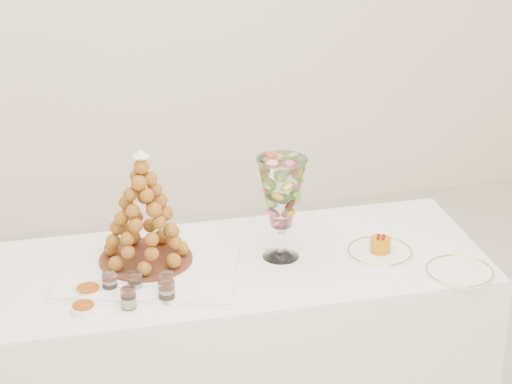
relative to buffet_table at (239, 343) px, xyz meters
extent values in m
cube|color=white|center=(0.00, 0.00, 0.00)|extent=(1.81, 0.75, 0.67)
cube|color=white|center=(0.00, 0.00, 0.34)|extent=(1.80, 0.75, 0.01)
cube|color=white|center=(-0.32, 0.00, 0.35)|extent=(0.72, 0.62, 0.02)
cylinder|color=white|center=(0.16, 0.01, 0.35)|extent=(0.14, 0.14, 0.02)
cylinder|color=white|center=(0.16, 0.01, 0.41)|extent=(0.03, 0.03, 0.09)
sphere|color=white|center=(0.16, 0.01, 0.46)|extent=(0.04, 0.04, 0.04)
cylinder|color=white|center=(0.52, -0.07, 0.35)|extent=(0.24, 0.24, 0.01)
cylinder|color=white|center=(0.74, -0.28, 0.35)|extent=(0.24, 0.24, 0.01)
cylinder|color=white|center=(-0.47, -0.10, 0.38)|extent=(0.05, 0.05, 0.07)
cylinder|color=white|center=(-0.39, -0.12, 0.38)|extent=(0.06, 0.06, 0.07)
cylinder|color=white|center=(-0.28, -0.14, 0.37)|extent=(0.06, 0.06, 0.07)
cylinder|color=white|center=(-0.42, -0.22, 0.38)|extent=(0.06, 0.06, 0.07)
cylinder|color=white|center=(-0.29, -0.22, 0.38)|extent=(0.07, 0.07, 0.08)
cylinder|color=white|center=(-0.54, -0.10, 0.35)|extent=(0.09, 0.09, 0.03)
cylinder|color=white|center=(-0.57, -0.21, 0.35)|extent=(0.08, 0.08, 0.03)
cylinder|color=#602B19|center=(-0.32, 0.06, 0.36)|extent=(0.33, 0.33, 0.01)
cone|color=#8D5215|center=(-0.32, 0.06, 0.57)|extent=(0.35, 0.35, 0.40)
sphere|color=white|center=(-0.32, 0.06, 0.76)|extent=(0.04, 0.04, 0.04)
cylinder|color=#C17608|center=(0.52, -0.07, 0.38)|extent=(0.08, 0.08, 0.05)
sphere|color=maroon|center=(0.53, -0.06, 0.41)|extent=(0.01, 0.01, 0.01)
sphere|color=maroon|center=(0.51, -0.06, 0.41)|extent=(0.01, 0.01, 0.01)
sphere|color=maroon|center=(0.50, -0.07, 0.41)|extent=(0.01, 0.01, 0.01)
sphere|color=maroon|center=(0.52, -0.08, 0.41)|extent=(0.01, 0.01, 0.01)
camera|label=1|loc=(-0.73, -3.07, 2.04)|focal=70.00mm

